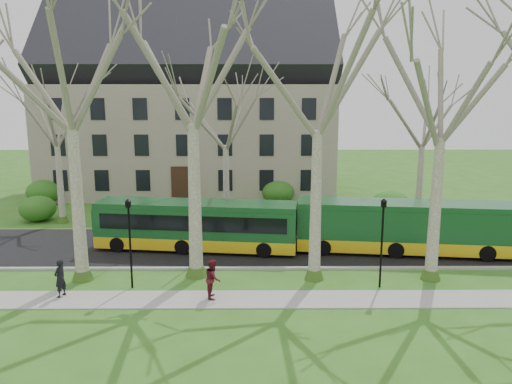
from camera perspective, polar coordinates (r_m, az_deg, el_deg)
ground at (r=25.54m, az=-0.00°, el=-10.02°), size 120.00×120.00×0.00m
sidewalk at (r=23.21m, az=0.04°, el=-12.18°), size 70.00×2.00×0.06m
road at (r=30.72m, az=-0.06°, el=-6.26°), size 80.00×8.00×0.06m
curb at (r=26.92m, az=-0.02°, el=-8.73°), size 80.00×0.25×0.14m
building at (r=48.19m, az=-7.43°, el=9.68°), size 26.50×12.20×16.00m
tree_row_verge at (r=24.22m, az=-0.01°, el=5.88°), size 49.00×7.00×14.00m
tree_row_far at (r=34.99m, az=-2.30°, el=5.85°), size 33.00×7.00×12.00m
lamp_row at (r=23.77m, az=0.01°, el=-5.10°), size 36.22×0.22×4.30m
hedges at (r=38.96m, az=-7.00°, el=-1.12°), size 30.60×8.60×2.00m
bus_lead at (r=30.02m, az=-6.80°, el=-3.74°), size 12.12×3.95×2.98m
bus_follow at (r=30.47m, az=16.61°, el=-3.80°), size 12.62×4.09×3.10m
pedestrian_a at (r=24.83m, az=-21.49°, el=-9.14°), size 0.62×0.75×1.76m
pedestrian_b at (r=23.13m, az=-4.94°, el=-9.82°), size 0.74×0.92×1.80m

